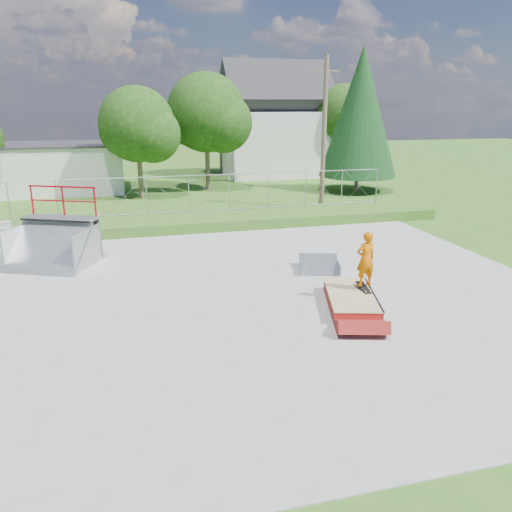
{
  "coord_description": "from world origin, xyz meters",
  "views": [
    {
      "loc": [
        -2.93,
        -13.44,
        5.56
      ],
      "look_at": [
        0.78,
        0.69,
        1.1
      ],
      "focal_mm": 35.0,
      "sensor_mm": 36.0,
      "label": 1
    }
  ],
  "objects": [
    {
      "name": "ground",
      "position": [
        0.0,
        0.0,
        0.0
      ],
      "size": [
        120.0,
        120.0,
        0.0
      ],
      "primitive_type": "plane",
      "color": "#2F631C",
      "rests_on": "ground"
    },
    {
      "name": "concrete_pad",
      "position": [
        0.0,
        0.0,
        0.02
      ],
      "size": [
        20.0,
        16.0,
        0.04
      ],
      "primitive_type": "cube",
      "color": "gray",
      "rests_on": "ground"
    },
    {
      "name": "grass_berm",
      "position": [
        0.0,
        9.5,
        0.25
      ],
      "size": [
        24.0,
        3.0,
        0.5
      ],
      "primitive_type": "cube",
      "color": "#2F631C",
      "rests_on": "ground"
    },
    {
      "name": "grind_box",
      "position": [
        3.05,
        -1.34,
        0.2
      ],
      "size": [
        2.0,
        2.94,
        0.4
      ],
      "rotation": [
        0.0,
        0.0,
        -0.28
      ],
      "color": "maroon",
      "rests_on": "concrete_pad"
    },
    {
      "name": "quarter_pipe",
      "position": [
        -5.64,
        4.77,
        1.36
      ],
      "size": [
        3.42,
        3.22,
        2.71
      ],
      "primitive_type": null,
      "rotation": [
        0.0,
        0.0,
        -0.43
      ],
      "color": "gray",
      "rests_on": "concrete_pad"
    },
    {
      "name": "flat_bank_ramp",
      "position": [
        3.37,
        1.89,
        0.21
      ],
      "size": [
        1.69,
        1.75,
        0.41
      ],
      "primitive_type": null,
      "rotation": [
        0.0,
        0.0,
        -0.28
      ],
      "color": "gray",
      "rests_on": "concrete_pad"
    },
    {
      "name": "skateboard",
      "position": [
        3.55,
        -1.1,
        0.44
      ],
      "size": [
        0.28,
        0.81,
        0.13
      ],
      "primitive_type": "cube",
      "rotation": [
        0.14,
        0.0,
        -0.07
      ],
      "color": "black",
      "rests_on": "grind_box"
    },
    {
      "name": "skater",
      "position": [
        3.55,
        -1.1,
        1.25
      ],
      "size": [
        0.62,
        0.45,
        1.6
      ],
      "primitive_type": "imported",
      "rotation": [
        0.0,
        0.0,
        3.25
      ],
      "color": "#C55C01",
      "rests_on": "grind_box"
    },
    {
      "name": "chain_link_fence",
      "position": [
        0.0,
        10.5,
        1.4
      ],
      "size": [
        20.0,
        0.06,
        1.8
      ],
      "primitive_type": null,
      "color": "gray",
      "rests_on": "grass_berm"
    },
    {
      "name": "utility_building_flat",
      "position": [
        -8.0,
        22.0,
        1.5
      ],
      "size": [
        10.0,
        6.0,
        3.0
      ],
      "primitive_type": "cube",
      "color": "white",
      "rests_on": "ground"
    },
    {
      "name": "gable_house",
      "position": [
        9.0,
        26.0,
        3.84
      ],
      "size": [
        8.4,
        6.08,
        8.94
      ],
      "color": "white",
      "rests_on": "ground"
    },
    {
      "name": "utility_pole",
      "position": [
        7.5,
        12.0,
        4.0
      ],
      "size": [
        0.24,
        0.24,
        8.0
      ],
      "primitive_type": "cylinder",
      "color": "brown",
      "rests_on": "ground"
    },
    {
      "name": "tree_left_near",
      "position": [
        -1.75,
        17.83,
        4.24
      ],
      "size": [
        4.76,
        4.48,
        6.65
      ],
      "color": "brown",
      "rests_on": "ground"
    },
    {
      "name": "tree_center",
      "position": [
        2.78,
        19.81,
        4.85
      ],
      "size": [
        5.44,
        5.12,
        7.6
      ],
      "color": "brown",
      "rests_on": "ground"
    },
    {
      "name": "tree_right_far",
      "position": [
        14.27,
        23.82,
        4.54
      ],
      "size": [
        5.1,
        4.8,
        7.12
      ],
      "color": "brown",
      "rests_on": "ground"
    },
    {
      "name": "tree_back_mid",
      "position": [
        5.21,
        27.86,
        3.63
      ],
      "size": [
        4.08,
        3.84,
        5.7
      ],
      "color": "brown",
      "rests_on": "ground"
    },
    {
      "name": "conifer_tree",
      "position": [
        12.0,
        17.0,
        5.05
      ],
      "size": [
        5.04,
        5.04,
        9.1
      ],
      "color": "brown",
      "rests_on": "ground"
    }
  ]
}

